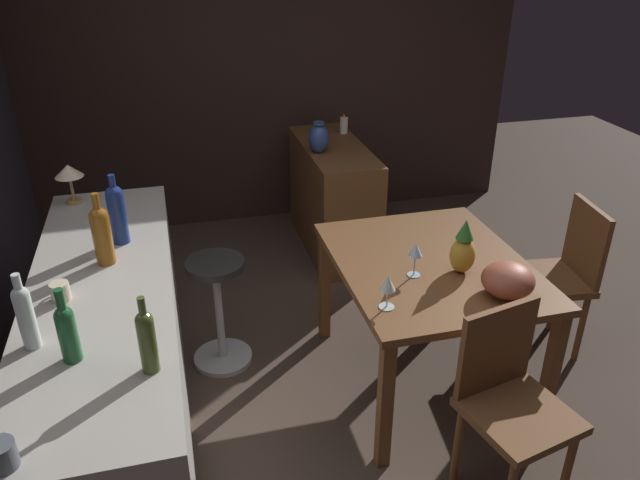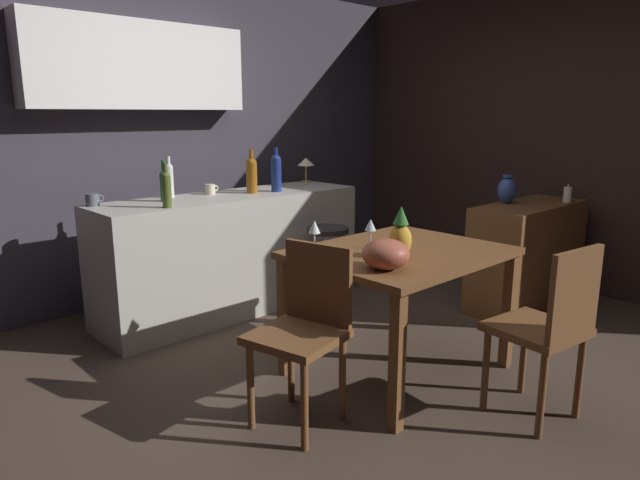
{
  "view_description": "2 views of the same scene",
  "coord_description": "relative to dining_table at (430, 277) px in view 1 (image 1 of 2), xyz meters",
  "views": [
    {
      "loc": [
        -2.3,
        1.0,
        2.25
      ],
      "look_at": [
        0.39,
        0.3,
        0.82
      ],
      "focal_mm": 34.42,
      "sensor_mm": 36.0,
      "label": 1
    },
    {
      "loc": [
        -2.3,
        -2.18,
        1.5
      ],
      "look_at": [
        0.14,
        0.42,
        0.69
      ],
      "focal_mm": 31.49,
      "sensor_mm": 36.0,
      "label": 2
    }
  ],
  "objects": [
    {
      "name": "ground_plane",
      "position": [
        -0.16,
        0.22,
        -0.65
      ],
      "size": [
        9.0,
        9.0,
        0.0
      ],
      "primitive_type": "plane",
      "color": "#47382D"
    },
    {
      "name": "wall_side_right",
      "position": [
        2.39,
        0.52,
        0.65
      ],
      "size": [
        0.1,
        4.4,
        2.6
      ],
      "primitive_type": "cube",
      "color": "#33231E",
      "rests_on": "ground_plane"
    },
    {
      "name": "dining_table",
      "position": [
        0.0,
        0.0,
        0.0
      ],
      "size": [
        1.14,
        0.93,
        0.74
      ],
      "color": "brown",
      "rests_on": "ground_plane"
    },
    {
      "name": "kitchen_counter",
      "position": [
        -0.08,
        1.57,
        -0.2
      ],
      "size": [
        2.1,
        0.6,
        0.9
      ],
      "primitive_type": "cube",
      "color": "#B2ADA3",
      "rests_on": "ground_plane"
    },
    {
      "name": "sideboard_cabinet",
      "position": [
        1.65,
        0.05,
        -0.24
      ],
      "size": [
        1.1,
        0.44,
        0.82
      ],
      "primitive_type": "cube",
      "color": "brown",
      "rests_on": "ground_plane"
    },
    {
      "name": "chair_near_window",
      "position": [
        -0.77,
        -0.04,
        -0.15
      ],
      "size": [
        0.48,
        0.48,
        0.88
      ],
      "color": "brown",
      "rests_on": "ground_plane"
    },
    {
      "name": "chair_by_doorway",
      "position": [
        0.09,
        -0.85,
        -0.15
      ],
      "size": [
        0.45,
        0.45,
        0.9
      ],
      "color": "brown",
      "rests_on": "ground_plane"
    },
    {
      "name": "bar_stool",
      "position": [
        0.43,
        1.05,
        -0.3
      ],
      "size": [
        0.34,
        0.34,
        0.65
      ],
      "color": "#262323",
      "rests_on": "ground_plane"
    },
    {
      "name": "wine_glass_left",
      "position": [
        -0.33,
        0.36,
        0.21
      ],
      "size": [
        0.07,
        0.07,
        0.16
      ],
      "color": "silver",
      "rests_on": "dining_table"
    },
    {
      "name": "wine_glass_right",
      "position": [
        -0.1,
        0.14,
        0.22
      ],
      "size": [
        0.07,
        0.07,
        0.17
      ],
      "color": "silver",
      "rests_on": "dining_table"
    },
    {
      "name": "pineapple_centerpiece",
      "position": [
        -0.13,
        -0.1,
        0.21
      ],
      "size": [
        0.12,
        0.12,
        0.28
      ],
      "color": "gold",
      "rests_on": "dining_table"
    },
    {
      "name": "fruit_bowl",
      "position": [
        -0.37,
        -0.2,
        0.17
      ],
      "size": [
        0.24,
        0.24,
        0.15
      ],
      "primitive_type": "ellipsoid",
      "color": "#9E4C38",
      "rests_on": "dining_table"
    },
    {
      "name": "wine_bottle_amber",
      "position": [
        0.1,
        1.54,
        0.4
      ],
      "size": [
        0.08,
        0.08,
        0.34
      ],
      "color": "#8C5114",
      "rests_on": "kitchen_counter"
    },
    {
      "name": "wine_bottle_clear",
      "position": [
        -0.48,
        1.77,
        0.39
      ],
      "size": [
        0.06,
        0.06,
        0.3
      ],
      "color": "silver",
      "rests_on": "kitchen_counter"
    },
    {
      "name": "wine_bottle_olive",
      "position": [
        -0.72,
        1.36,
        0.38
      ],
      "size": [
        0.06,
        0.06,
        0.29
      ],
      "color": "#475623",
      "rests_on": "kitchen_counter"
    },
    {
      "name": "wine_bottle_green",
      "position": [
        -0.59,
        1.62,
        0.38
      ],
      "size": [
        0.07,
        0.07,
        0.29
      ],
      "color": "#1E592D",
      "rests_on": "kitchen_counter"
    },
    {
      "name": "wine_bottle_cobalt",
      "position": [
        0.29,
        1.48,
        0.41
      ],
      "size": [
        0.08,
        0.08,
        0.34
      ],
      "color": "navy",
      "rests_on": "kitchen_counter"
    },
    {
      "name": "cup_slate",
      "position": [
        -1.04,
        1.77,
        0.29
      ],
      "size": [
        0.12,
        0.09,
        0.08
      ],
      "color": "#515660",
      "rests_on": "kitchen_counter"
    },
    {
      "name": "cup_cream",
      "position": [
        -0.17,
        1.71,
        0.29
      ],
      "size": [
        0.11,
        0.08,
        0.08
      ],
      "color": "beige",
      "rests_on": "kitchen_counter"
    },
    {
      "name": "counter_lamp",
      "position": [
        0.84,
        1.75,
        0.42
      ],
      "size": [
        0.15,
        0.15,
        0.22
      ],
      "color": "#A58447",
      "rests_on": "kitchen_counter"
    },
    {
      "name": "pillar_candle_tall",
      "position": [
        1.92,
        -0.11,
        0.23
      ],
      "size": [
        0.06,
        0.06,
        0.15
      ],
      "color": "white",
      "rests_on": "sideboard_cabinet"
    },
    {
      "name": "vase_ceramic_blue",
      "position": [
        1.53,
        0.19,
        0.27
      ],
      "size": [
        0.14,
        0.14,
        0.22
      ],
      "color": "#334C8C",
      "rests_on": "sideboard_cabinet"
    }
  ]
}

